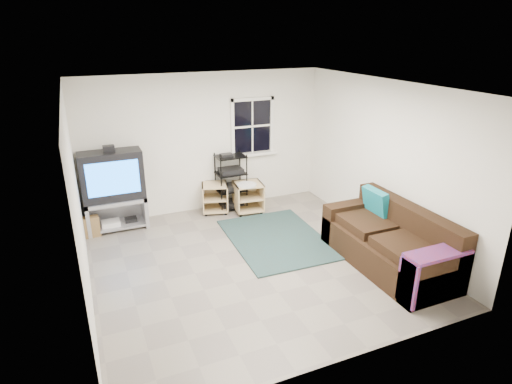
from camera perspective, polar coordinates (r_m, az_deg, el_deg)
name	(u,v)px	position (r m, az deg, el deg)	size (l,w,h in m)	color
room	(252,130)	(8.36, -0.49, 8.25)	(4.60, 4.62, 4.60)	slate
tv_unit	(113,184)	(7.71, -18.52, 1.02)	(1.02, 0.51, 1.51)	#9E9EA5
av_rack	(231,185)	(8.28, -3.35, 0.92)	(0.55, 0.40, 1.11)	black
side_table_left	(215,196)	(8.25, -5.51, -0.58)	(0.58, 0.58, 0.56)	tan
side_table_right	(248,195)	(8.20, -1.12, -0.35)	(0.58, 0.58, 0.60)	tan
sofa	(390,244)	(6.64, 17.47, -6.59)	(0.96, 2.16, 0.99)	black
shag_rug	(277,239)	(7.23, 2.79, -6.21)	(1.49, 2.05, 0.02)	black
paper_bag	(92,226)	(7.77, -21.05, -4.32)	(0.25, 0.16, 0.36)	olive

